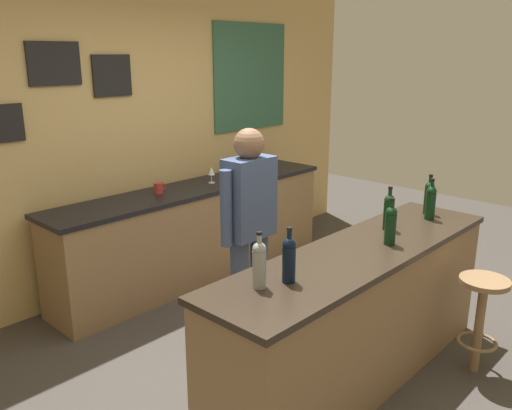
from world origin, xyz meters
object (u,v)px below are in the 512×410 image
bar_stool (481,310)px  wine_bottle_f (429,196)px  wine_bottle_b (289,258)px  wine_glass_a (211,172)px  coffee_mug (158,188)px  bartender (249,226)px  wine_glass_c (243,165)px  wine_bottle_c (391,224)px  wine_bottle_a (259,263)px  wine_bottle_e (431,201)px  wine_glass_b (236,168)px  wine_bottle_d (389,211)px

bar_stool → wine_bottle_f: (0.36, 0.60, 0.60)m
wine_bottle_b → wine_glass_a: wine_bottle_b is taller
wine_bottle_b → coffee_mug: wine_bottle_b is taller
wine_bottle_b → coffee_mug: 2.18m
bartender → wine_bottle_f: bartender is taller
wine_glass_c → wine_glass_a: bearing=-177.8°
wine_bottle_c → wine_glass_c: 2.30m
wine_glass_a → wine_bottle_a: bearing=-126.2°
wine_bottle_e → coffee_mug: (-0.88, 2.11, -0.11)m
wine_bottle_c → wine_glass_b: bearing=72.1°
bar_stool → wine_bottle_c: bearing=132.8°
bar_stool → wine_bottle_a: 1.72m
wine_bottle_a → wine_bottle_b: bearing=-22.8°
wine_bottle_f → wine_glass_a: bearing=101.5°
wine_bottle_d → wine_bottle_f: bearing=-3.3°
wine_bottle_f → wine_glass_c: size_ratio=1.97×
bartender → wine_bottle_d: size_ratio=5.29×
bar_stool → wine_bottle_c: (-0.44, 0.47, 0.60)m
wine_bottle_e → wine_glass_c: 2.09m
wine_bottle_c → wine_bottle_e: size_ratio=1.00×
wine_bottle_f → wine_glass_a: wine_bottle_f is taller
wine_bottle_b → coffee_mug: size_ratio=2.45×
wine_bottle_a → coffee_mug: wine_bottle_a is taller
bar_stool → wine_glass_c: (0.40, 2.61, 0.55)m
wine_bottle_a → wine_bottle_c: (1.04, -0.17, 0.00)m
wine_glass_c → coffee_mug: (-1.03, 0.03, -0.06)m
wine_bottle_f → wine_bottle_c: bearing=-170.9°
wine_glass_a → coffee_mug: (-0.59, 0.04, -0.06)m
bartender → wine_bottle_b: bearing=-122.8°
wine_bottle_e → coffee_mug: 2.29m
wine_bottle_b → wine_bottle_f: (1.68, 0.03, 0.00)m
wine_bottle_a → wine_glass_c: (1.87, 1.98, -0.05)m
wine_bottle_f → wine_glass_b: size_ratio=1.97×
wine_bottle_f → wine_bottle_b: bearing=-179.0°
wine_bottle_e → wine_bottle_f: same height
wine_bottle_b → wine_bottle_f: same height
wine_bottle_a → wine_bottle_d: same height
bartender → wine_bottle_b: size_ratio=5.29×
wine_bottle_e → wine_glass_c: bearing=85.8°
wine_bottle_f → wine_glass_c: (0.04, 2.02, -0.05)m
wine_bottle_a → wine_bottle_b: (0.16, -0.07, 0.00)m
wine_bottle_d → wine_bottle_f: 0.54m
bar_stool → wine_glass_a: bearing=91.0°
wine_bottle_b → wine_bottle_f: bearing=1.0°
wine_bottle_c → wine_glass_c: (0.83, 2.14, -0.05)m
bartender → wine_bottle_b: bartender is taller
wine_bottle_b → wine_bottle_e: 1.56m
wine_glass_c → wine_glass_b: bearing=-157.7°
bar_stool → wine_bottle_d: size_ratio=2.22×
wine_bottle_a → wine_glass_a: (1.43, 1.96, -0.05)m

